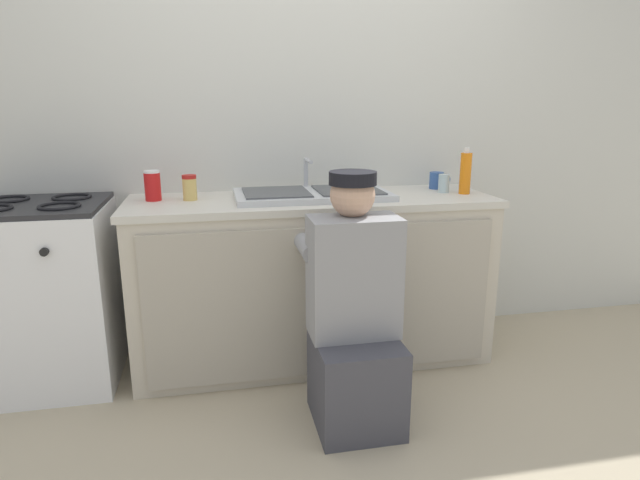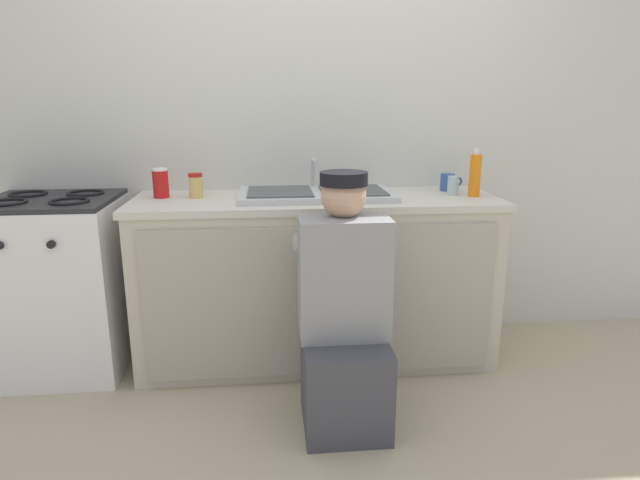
% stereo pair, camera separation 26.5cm
% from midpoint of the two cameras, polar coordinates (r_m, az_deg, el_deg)
% --- Properties ---
extents(ground_plane, '(12.00, 12.00, 0.00)m').
position_cam_midpoint_polar(ground_plane, '(2.82, -2.35, -14.80)').
color(ground_plane, tan).
extents(back_wall, '(6.00, 0.10, 2.50)m').
position_cam_midpoint_polar(back_wall, '(3.11, -4.58, 12.05)').
color(back_wall, silver).
rests_on(back_wall, ground_plane).
extents(counter_cabinet, '(1.87, 0.62, 0.86)m').
position_cam_midpoint_polar(counter_cabinet, '(2.91, -3.37, -4.59)').
color(counter_cabinet, beige).
rests_on(counter_cabinet, ground_plane).
extents(countertop, '(1.91, 0.62, 0.04)m').
position_cam_midpoint_polar(countertop, '(2.80, -3.53, 4.17)').
color(countertop, beige).
rests_on(countertop, counter_cabinet).
extents(sink_double_basin, '(0.80, 0.44, 0.19)m').
position_cam_midpoint_polar(sink_double_basin, '(2.80, -3.55, 4.93)').
color(sink_double_basin, silver).
rests_on(sink_double_basin, countertop).
extents(stove_range, '(0.64, 0.62, 0.93)m').
position_cam_midpoint_polar(stove_range, '(3.04, -29.49, -5.09)').
color(stove_range, white).
rests_on(stove_range, ground_plane).
extents(plumber_person, '(0.42, 0.61, 1.10)m').
position_cam_midpoint_polar(plumber_person, '(2.33, 0.39, -8.82)').
color(plumber_person, '#3F3F47').
rests_on(plumber_person, ground_plane).
extents(soda_cup_red, '(0.08, 0.08, 0.15)m').
position_cam_midpoint_polar(soda_cup_red, '(2.87, -20.00, 5.44)').
color(soda_cup_red, red).
rests_on(soda_cup_red, countertop).
extents(water_glass, '(0.06, 0.06, 0.10)m').
position_cam_midpoint_polar(water_glass, '(3.00, 10.62, 5.93)').
color(water_glass, '#ADC6CC').
rests_on(water_glass, countertop).
extents(coffee_mug, '(0.13, 0.08, 0.09)m').
position_cam_midpoint_polar(coffee_mug, '(3.12, 10.01, 6.27)').
color(coffee_mug, '#335699').
rests_on(coffee_mug, countertop).
extents(condiment_jar, '(0.07, 0.07, 0.13)m').
position_cam_midpoint_polar(condiment_jar, '(2.82, -16.39, 5.37)').
color(condiment_jar, '#DBB760').
rests_on(condiment_jar, countertop).
extents(soap_bottle_orange, '(0.06, 0.06, 0.25)m').
position_cam_midpoint_polar(soap_bottle_orange, '(2.97, 12.81, 6.98)').
color(soap_bottle_orange, orange).
rests_on(soap_bottle_orange, countertop).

